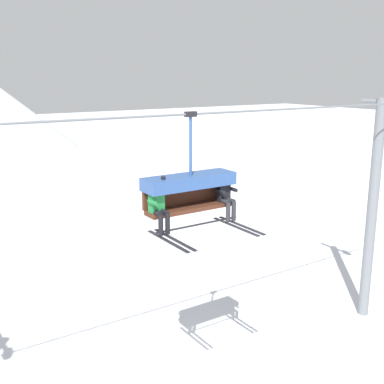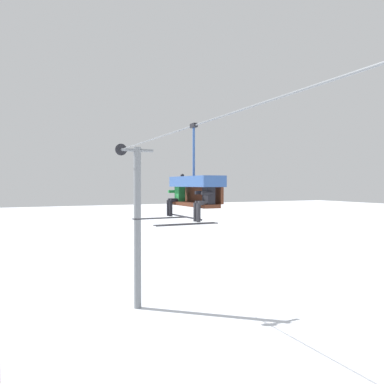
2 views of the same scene
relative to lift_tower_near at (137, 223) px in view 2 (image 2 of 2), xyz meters
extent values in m
cylinder|color=slate|center=(0.00, 0.02, -0.23)|extent=(0.36, 0.36, 7.87)
cylinder|color=slate|center=(0.00, 0.02, 3.56)|extent=(0.16, 1.60, 0.16)
cylinder|color=black|center=(0.00, -0.78, 3.56)|extent=(0.08, 0.56, 0.56)
cylinder|color=slate|center=(8.09, -0.78, 3.56)|extent=(18.19, 0.05, 0.05)
cube|color=#512819|center=(8.05, -0.78, 1.33)|extent=(2.27, 0.48, 0.10)
cube|color=#512819|center=(8.05, -0.50, 1.60)|extent=(2.27, 0.08, 0.45)
cube|color=#335699|center=(8.05, -0.72, 1.98)|extent=(2.31, 0.68, 0.30)
cylinder|color=black|center=(8.05, -1.10, 1.00)|extent=(2.27, 0.04, 0.04)
cylinder|color=#335699|center=(8.05, -0.78, 2.82)|extent=(0.07, 0.07, 1.38)
cube|color=black|center=(8.05, -0.78, 3.56)|extent=(0.28, 0.12, 0.12)
cube|color=#23843D|center=(7.11, -0.80, 1.64)|extent=(0.32, 0.22, 0.52)
sphere|color=black|center=(7.11, -0.80, 1.99)|extent=(0.22, 0.22, 0.22)
ellipsoid|color=black|center=(7.11, -0.90, 1.99)|extent=(0.17, 0.04, 0.08)
cylinder|color=black|center=(7.02, -0.97, 1.42)|extent=(0.11, 0.34, 0.11)
cylinder|color=black|center=(7.20, -0.97, 1.42)|extent=(0.11, 0.34, 0.11)
cylinder|color=black|center=(7.02, -1.14, 1.18)|extent=(0.11, 0.11, 0.48)
cylinder|color=black|center=(7.20, -1.14, 1.18)|extent=(0.11, 0.11, 0.48)
cube|color=#232328|center=(7.02, -1.44, 0.89)|extent=(0.09, 1.70, 0.02)
cube|color=#232328|center=(7.20, -1.44, 0.89)|extent=(0.09, 1.70, 0.02)
cylinder|color=#23843D|center=(6.92, -0.95, 1.68)|extent=(0.09, 0.30, 0.09)
cylinder|color=#23843D|center=(7.29, -0.80, 1.99)|extent=(0.09, 0.09, 0.30)
sphere|color=black|center=(7.29, -0.80, 2.16)|extent=(0.11, 0.11, 0.11)
cube|color=black|center=(8.99, -0.80, 1.64)|extent=(0.32, 0.22, 0.52)
sphere|color=silver|center=(8.99, -0.80, 1.99)|extent=(0.22, 0.22, 0.22)
ellipsoid|color=black|center=(8.99, -0.90, 1.99)|extent=(0.17, 0.04, 0.08)
cylinder|color=#2D2D33|center=(8.91, -0.97, 1.42)|extent=(0.11, 0.34, 0.11)
cylinder|color=#2D2D33|center=(9.08, -0.97, 1.42)|extent=(0.11, 0.34, 0.11)
cylinder|color=#2D2D33|center=(8.91, -1.14, 1.18)|extent=(0.11, 0.11, 0.48)
cylinder|color=#2D2D33|center=(9.08, -1.14, 1.18)|extent=(0.11, 0.11, 0.48)
cube|color=#232328|center=(8.91, -1.44, 0.89)|extent=(0.09, 1.70, 0.02)
cube|color=#232328|center=(9.08, -1.44, 0.89)|extent=(0.09, 1.70, 0.02)
cylinder|color=black|center=(8.81, -0.95, 1.68)|extent=(0.09, 0.30, 0.09)
cylinder|color=black|center=(9.18, -0.95, 1.68)|extent=(0.09, 0.30, 0.09)
camera|label=1|loc=(1.98, -10.07, 4.43)|focal=45.00mm
camera|label=2|loc=(17.60, -5.35, 1.89)|focal=35.00mm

